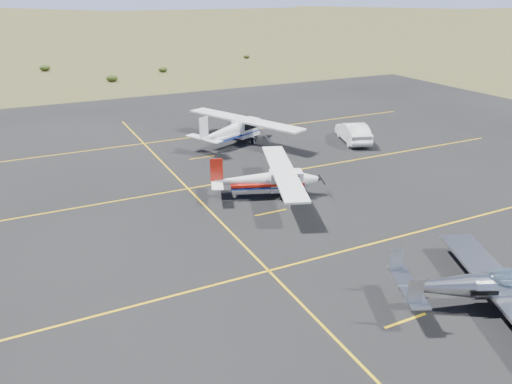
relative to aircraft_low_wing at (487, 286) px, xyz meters
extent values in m
plane|color=#383D1C|center=(-0.37, 4.18, -0.98)|extent=(1600.00, 1600.00, 0.00)
cube|color=black|center=(-0.37, 11.18, -0.98)|extent=(72.00, 72.00, 0.02)
cube|color=silver|center=(0.64, -0.28, -0.20)|extent=(5.15, 9.14, 0.12)
ellipsoid|color=#99BFD8|center=(0.64, -0.28, 0.30)|extent=(1.95, 1.58, 0.85)
cube|color=silver|center=(-2.87, 1.27, 0.09)|extent=(1.92, 3.14, 0.06)
cube|color=silver|center=(-3.47, 0.29, 0.56)|extent=(0.55, 0.29, 1.04)
cube|color=silver|center=(-2.55, 2.38, 0.56)|extent=(0.55, 0.29, 1.04)
cylinder|color=black|center=(-0.06, -1.33, -0.76)|extent=(0.43, 0.27, 0.41)
cylinder|color=black|center=(0.95, 0.94, -0.76)|extent=(0.43, 0.27, 0.41)
cube|color=white|center=(-1.36, 13.57, -0.04)|extent=(2.18, 1.62, 1.19)
cube|color=white|center=(-1.52, 13.63, 0.58)|extent=(4.62, 9.61, 0.12)
cube|color=black|center=(-1.36, 13.57, 0.21)|extent=(1.69, 1.47, 0.49)
cube|color=red|center=(-2.44, 13.96, -0.13)|extent=(4.51, 2.48, 0.16)
cube|color=red|center=(-5.26, 14.99, 0.80)|extent=(0.73, 0.32, 1.42)
cube|color=white|center=(-5.26, 14.99, 0.10)|extent=(1.59, 2.89, 0.05)
cylinder|color=black|center=(-0.27, 13.18, -0.81)|extent=(0.33, 0.19, 0.32)
cylinder|color=black|center=(-1.92, 12.79, -0.77)|extent=(0.41, 0.24, 0.39)
cylinder|color=black|center=(-1.29, 14.53, -0.77)|extent=(0.41, 0.24, 0.39)
cube|color=white|center=(1.49, 25.33, 0.10)|extent=(2.52, 1.97, 1.37)
cube|color=white|center=(1.30, 25.25, 0.81)|extent=(5.95, 10.89, 0.14)
cube|color=black|center=(1.49, 25.33, 0.39)|extent=(1.98, 1.76, 0.56)
cube|color=white|center=(0.28, 24.80, 0.00)|extent=(5.14, 3.13, 0.18)
cube|color=white|center=(-2.89, 23.41, 1.07)|extent=(0.82, 0.41, 1.63)
cube|color=white|center=(-2.89, 23.41, 0.25)|extent=(2.01, 3.29, 0.06)
cylinder|color=black|center=(2.70, 25.87, -0.78)|extent=(0.38, 0.24, 0.37)
cylinder|color=black|center=(1.64, 24.23, -0.74)|extent=(0.46, 0.30, 0.45)
cylinder|color=black|center=(0.78, 26.19, -0.74)|extent=(0.46, 0.30, 0.45)
imported|color=white|center=(9.20, 21.11, -0.16)|extent=(3.19, 5.18, 1.61)
camera|label=1|loc=(-15.38, -10.88, 10.73)|focal=35.00mm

